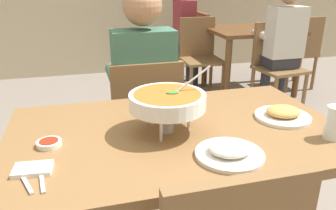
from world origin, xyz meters
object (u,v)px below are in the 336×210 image
curry_bowl (167,101)px  chair_bg_corner (299,49)px  dining_table_far (251,40)px  chair_bg_middle (194,43)px  chair_bg_right (200,52)px  patron_bg_left (283,39)px  patron_bg_middle (187,26)px  chair_diner_main (145,120)px  sauce_dish (49,143)px  diner_main (143,83)px  rice_plate (230,151)px  drink_glass (334,124)px  chair_bg_left (275,60)px  dining_table_main (177,154)px  appetizer_plate (283,114)px

curry_bowl → chair_bg_corner: curry_bowl is taller
dining_table_far → chair_bg_middle: size_ratio=1.11×
chair_bg_right → chair_bg_middle: bearing=78.4°
dining_table_far → patron_bg_left: size_ratio=0.76×
patron_bg_middle → chair_diner_main: bearing=-114.2°
chair_bg_middle → chair_bg_corner: 1.32m
chair_diner_main → sauce_dish: chair_diner_main is taller
chair_bg_right → patron_bg_middle: patron_bg_middle is taller
diner_main → rice_plate: bearing=-83.6°
drink_glass → chair_bg_right: drink_glass is taller
diner_main → chair_bg_left: (1.64, 1.14, -0.24)m
dining_table_far → chair_bg_right: size_ratio=1.11×
sauce_dish → patron_bg_left: (2.16, 1.83, -0.04)m
dining_table_main → chair_bg_right: 2.66m
sauce_dish → dining_table_far: (2.12, 2.41, -0.15)m
diner_main → chair_bg_left: size_ratio=1.46×
dining_table_far → chair_bg_right: bearing=174.0°
curry_bowl → chair_bg_left: size_ratio=0.37×
diner_main → curry_bowl: 0.76m
chair_diner_main → appetizer_plate: bearing=-56.2°
drink_glass → dining_table_far: bearing=67.8°
drink_glass → chair_bg_middle: (0.56, 3.22, -0.32)m
curry_bowl → patron_bg_left: size_ratio=0.25×
dining_table_far → dining_table_main: bearing=-124.1°
chair_diner_main → chair_bg_middle: size_ratio=1.00×
diner_main → patron_bg_left: bearing=33.1°
drink_glass → chair_bg_right: size_ratio=0.14×
patron_bg_left → chair_bg_middle: bearing=115.0°
chair_bg_middle → patron_bg_left: bearing=-65.0°
curry_bowl → chair_bg_right: (1.05, 2.46, -0.39)m
rice_plate → chair_bg_corner: size_ratio=0.27×
appetizer_plate → chair_bg_middle: (0.64, 3.00, -0.28)m
dining_table_far → chair_bg_left: chair_bg_left is taller
diner_main → appetizer_plate: bearing=-57.4°
diner_main → chair_bg_corner: (2.25, 1.60, -0.24)m
curry_bowl → rice_plate: bearing=-57.9°
chair_bg_right → patron_bg_left: bearing=-44.2°
dining_table_main → patron_bg_left: bearing=47.6°
curry_bowl → dining_table_main: bearing=9.0°
chair_bg_left → chair_bg_corner: bearing=36.5°
chair_diner_main → curry_bowl: size_ratio=2.71×
sauce_dish → chair_bg_middle: (1.61, 3.01, -0.27)m
dining_table_main → rice_plate: (0.11, -0.26, 0.13)m
drink_glass → patron_bg_middle: patron_bg_middle is taller
dining_table_main → patron_bg_middle: 3.08m
chair_bg_corner → chair_bg_left: bearing=-143.5°
rice_plate → curry_bowl: bearing=122.1°
chair_bg_left → chair_bg_right: 0.86m
chair_bg_left → patron_bg_middle: 1.24m
chair_bg_right → patron_bg_middle: size_ratio=0.69×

